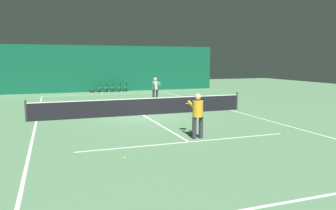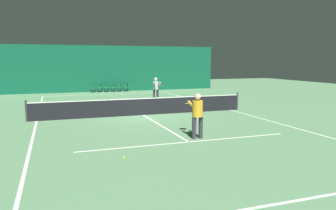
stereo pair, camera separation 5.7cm
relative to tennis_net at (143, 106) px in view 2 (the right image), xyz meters
name	(u,v)px [view 2 (the right image)]	position (x,y,z in m)	size (l,w,h in m)	color
ground_plane	(143,115)	(0.00, 0.00, -0.51)	(60.00, 60.00, 0.00)	#56845B
backdrop_curtain	(103,69)	(0.00, 14.64, 1.70)	(23.00, 0.12, 4.42)	#0F5138
court_line_baseline_far	(108,94)	(0.00, 11.90, -0.51)	(11.00, 0.10, 0.00)	white
court_line_baseline_near	(290,202)	(0.00, -11.90, -0.51)	(11.00, 0.10, 0.00)	white
court_line_service_far	(120,101)	(0.00, 6.40, -0.51)	(8.25, 0.10, 0.00)	white
court_line_service_near	(189,142)	(0.00, -6.40, -0.51)	(8.25, 0.10, 0.00)	white
court_line_sideline_left	(37,121)	(-5.50, 0.00, -0.51)	(0.10, 23.80, 0.00)	white
court_line_sideline_right	(231,110)	(5.50, 0.00, -0.51)	(0.10, 23.80, 0.00)	white
court_line_centre	(143,115)	(0.00, 0.00, -0.51)	(0.10, 12.80, 0.00)	white
tennis_net	(143,106)	(0.00, 0.00, 0.00)	(12.00, 0.10, 1.07)	black
player_near	(197,112)	(0.54, -5.95, 0.51)	(0.46, 1.40, 1.75)	#2D2D38
player_far	(156,87)	(2.57, 5.84, 0.51)	(0.44, 1.38, 1.75)	#2D2D38
courtside_chair_0	(94,87)	(-1.00, 14.09, -0.03)	(0.44, 0.44, 0.84)	#2D2D2D
courtside_chair_1	(100,87)	(-0.37, 14.09, -0.03)	(0.44, 0.44, 0.84)	#2D2D2D
courtside_chair_2	(107,87)	(0.26, 14.09, -0.03)	(0.44, 0.44, 0.84)	#2D2D2D
courtside_chair_3	(114,87)	(0.89, 14.09, -0.03)	(0.44, 0.44, 0.84)	#2D2D2D
courtside_chair_4	(120,87)	(1.53, 14.09, -0.03)	(0.44, 0.44, 0.84)	#2D2D2D
courtside_chair_5	(127,86)	(2.16, 14.09, -0.03)	(0.44, 0.44, 0.84)	#2D2D2D
tennis_ball	(124,158)	(-2.71, -7.68, -0.48)	(0.07, 0.07, 0.07)	#D1DB33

